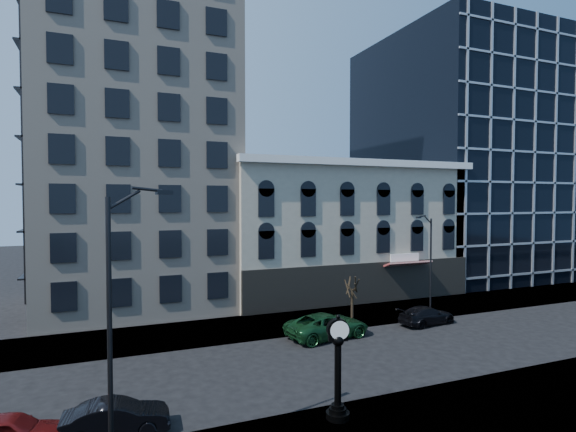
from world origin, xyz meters
name	(u,v)px	position (x,y,z in m)	size (l,w,h in m)	color
ground	(282,368)	(0.00, 0.00, 0.00)	(160.00, 160.00, 0.00)	black
sidewalk_far	(240,328)	(0.00, 8.00, 0.06)	(160.00, 6.00, 0.12)	gray
cream_tower	(135,80)	(-6.11, 18.88, 19.32)	(15.90, 15.40, 42.50)	beige
victorian_row	(338,231)	(12.00, 15.89, 6.00)	(22.60, 11.19, 12.50)	#B3AB94
glass_office	(463,159)	(32.00, 20.91, 14.00)	(20.00, 20.15, 28.00)	black
street_clock	(338,372)	(0.02, -6.19, 2.05)	(0.97, 0.97, 4.26)	black
street_lamp_near	(130,251)	(-7.87, -6.23, 7.29)	(2.41, 0.91, 9.50)	black
street_lamp_far	(427,238)	(14.31, 5.79, 6.07)	(1.94, 0.94, 7.88)	black
bare_tree_far	(352,283)	(8.55, 7.22, 2.75)	(2.04, 2.04, 3.50)	black
car_near_a	(9,432)	(-11.92, -3.59, 0.66)	(1.55, 3.86, 1.32)	maroon
car_near_b	(116,418)	(-8.33, -3.89, 0.65)	(1.38, 3.95, 1.30)	black
car_far_a	(327,326)	(4.75, 3.91, 0.79)	(2.62, 5.68, 1.58)	#143F1E
car_far_b	(427,315)	(12.84, 3.99, 0.65)	(1.83, 4.50, 1.31)	black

